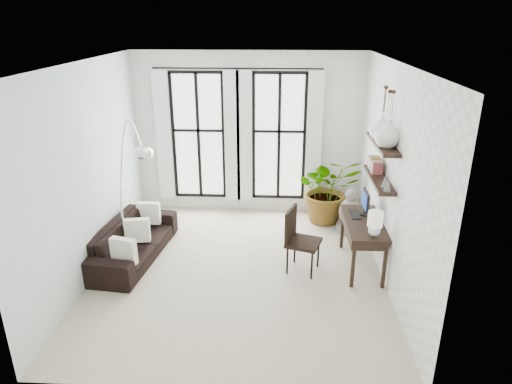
# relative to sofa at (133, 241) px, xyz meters

# --- Properties ---
(floor) EXTENTS (5.00, 5.00, 0.00)m
(floor) POSITION_rel_sofa_xyz_m (1.80, -0.34, -0.31)
(floor) COLOR #B6AD91
(floor) RESTS_ON ground
(ceiling) EXTENTS (5.00, 5.00, 0.00)m
(ceiling) POSITION_rel_sofa_xyz_m (1.80, -0.34, 2.89)
(ceiling) COLOR white
(ceiling) RESTS_ON wall_back
(wall_left) EXTENTS (0.00, 5.00, 5.00)m
(wall_left) POSITION_rel_sofa_xyz_m (-0.45, -0.34, 1.29)
(wall_left) COLOR silver
(wall_left) RESTS_ON floor
(wall_right) EXTENTS (0.00, 5.00, 5.00)m
(wall_right) POSITION_rel_sofa_xyz_m (4.05, -0.34, 1.29)
(wall_right) COLOR white
(wall_right) RESTS_ON floor
(wall_back) EXTENTS (4.50, 0.00, 4.50)m
(wall_back) POSITION_rel_sofa_xyz_m (1.80, 2.16, 1.29)
(wall_back) COLOR white
(wall_back) RESTS_ON floor
(windows) EXTENTS (3.26, 0.13, 2.65)m
(windows) POSITION_rel_sofa_xyz_m (1.60, 2.09, 1.25)
(windows) COLOR white
(windows) RESTS_ON wall_back
(wall_shelves) EXTENTS (0.25, 1.30, 0.60)m
(wall_shelves) POSITION_rel_sofa_xyz_m (3.91, -0.07, 1.42)
(wall_shelves) COLOR black
(wall_shelves) RESTS_ON wall_right
(sofa) EXTENTS (1.08, 2.20, 0.62)m
(sofa) POSITION_rel_sofa_xyz_m (0.00, 0.00, 0.00)
(sofa) COLOR black
(sofa) RESTS_ON floor
(throw_pillows) EXTENTS (0.40, 1.52, 0.40)m
(throw_pillows) POSITION_rel_sofa_xyz_m (0.10, -0.00, 0.19)
(throw_pillows) COLOR white
(throw_pillows) RESTS_ON sofa
(plant) EXTENTS (1.34, 1.21, 1.33)m
(plant) POSITION_rel_sofa_xyz_m (3.36, 1.64, 0.36)
(plant) COLOR #2D7228
(plant) RESTS_ON floor
(desk) EXTENTS (0.57, 1.35, 1.19)m
(desk) POSITION_rel_sofa_xyz_m (3.75, -0.15, 0.43)
(desk) COLOR black
(desk) RESTS_ON floor
(desk_chair) EXTENTS (0.62, 0.62, 1.04)m
(desk_chair) POSITION_rel_sofa_xyz_m (2.72, -0.25, 0.28)
(desk_chair) COLOR black
(desk_chair) RESTS_ON floor
(arc_lamp) EXTENTS (0.73, 0.45, 2.35)m
(arc_lamp) POSITION_rel_sofa_xyz_m (0.11, -0.00, 1.30)
(arc_lamp) COLOR silver
(arc_lamp) RESTS_ON floor
(buddha) EXTENTS (0.47, 0.47, 0.85)m
(buddha) POSITION_rel_sofa_xyz_m (3.75, 1.17, 0.05)
(buddha) COLOR gray
(buddha) RESTS_ON floor
(vase_a) EXTENTS (0.37, 0.37, 0.38)m
(vase_a) POSITION_rel_sofa_xyz_m (3.91, -0.36, 1.96)
(vase_a) COLOR white
(vase_a) RESTS_ON shelf_upper
(vase_b) EXTENTS (0.37, 0.37, 0.38)m
(vase_b) POSITION_rel_sofa_xyz_m (3.91, 0.04, 1.96)
(vase_b) COLOR white
(vase_b) RESTS_ON shelf_upper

